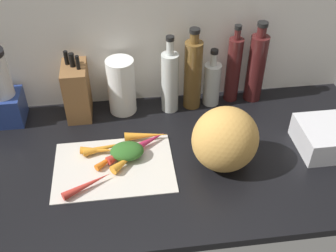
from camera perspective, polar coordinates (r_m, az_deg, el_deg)
ground_plane at (r=150.08cm, az=-1.24°, el=-4.53°), size 170.00×80.00×3.00cm
wall_back at (r=163.53cm, az=-2.95°, el=12.97°), size 170.00×3.00×60.00cm
cutting_board at (r=145.45cm, az=-7.64°, el=-5.69°), size 42.31×29.62×0.80cm
carrot_0 at (r=138.38cm, az=-11.31°, el=-8.14°), size 16.84×11.00×2.77cm
carrot_1 at (r=151.47cm, az=-2.67°, el=-2.11°), size 14.04×10.36×3.06cm
carrot_2 at (r=153.66cm, az=-3.06°, el=-1.35°), size 16.66×3.96×3.32cm
carrot_3 at (r=150.46cm, az=-8.72°, el=-3.02°), size 17.29×6.69×2.85cm
carrot_4 at (r=149.73cm, az=-9.62°, el=-3.40°), size 14.27×4.56×2.81cm
carrot_5 at (r=143.79cm, az=-6.18°, el=-5.03°), size 10.62×10.24×3.36cm
carrot_6 at (r=146.89cm, az=-6.66°, el=-3.96°), size 11.36×9.30×3.18cm
carrot_7 at (r=146.57cm, az=-7.92°, el=-4.41°), size 12.65×11.33×2.43cm
carrot_greens_pile at (r=146.09cm, az=-5.80°, el=-3.64°), size 12.18×9.37×5.15cm
winter_squash at (r=138.64cm, az=8.06°, el=-1.90°), size 22.98×20.89×23.93cm
knife_block at (r=165.92cm, az=-12.71°, el=4.97°), size 9.58×16.61×27.92cm
blender_appliance at (r=169.41cm, az=-22.42°, el=4.40°), size 13.07×13.07×31.59cm
paper_towel_roll at (r=164.44cm, az=-6.59°, el=5.59°), size 11.11×11.11×23.66cm
bottle_0 at (r=163.12cm, az=0.27°, el=6.35°), size 7.02×7.02×33.39cm
bottle_1 at (r=164.59cm, az=3.53°, el=7.39°), size 7.32×7.32×35.23cm
bottle_2 at (r=169.79cm, az=6.22°, el=6.07°), size 7.02×7.02×25.48cm
bottle_3 at (r=171.04cm, az=9.21°, el=7.96°), size 6.07×6.07×34.27cm
bottle_4 at (r=172.75cm, az=12.34°, el=8.16°), size 7.49×7.49×35.33cm
dish_rack at (r=161.70cm, az=22.52°, el=-1.39°), size 27.19×20.04×9.59cm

